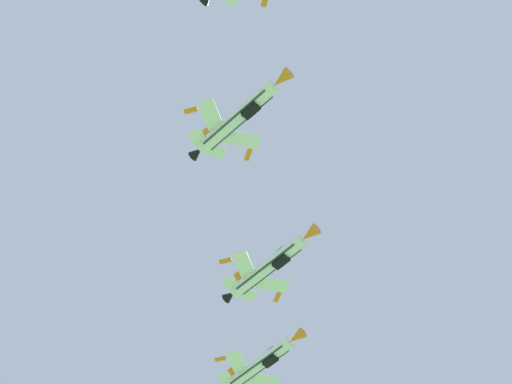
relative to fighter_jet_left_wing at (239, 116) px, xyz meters
name	(u,v)px	position (x,y,z in m)	size (l,w,h in m)	color
fighter_jet_left_wing	(239,116)	(0.00, 0.00, 0.00)	(10.32, 15.73, 4.38)	white
fighter_jet_right_wing	(269,265)	(13.40, 15.62, -2.05)	(10.33, 15.73, 4.38)	white
fighter_jet_left_outer	(260,363)	(22.34, 33.07, 1.01)	(10.36, 15.73, 4.37)	white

